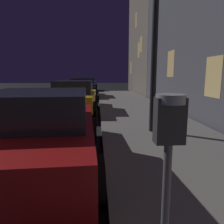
{
  "coord_description": "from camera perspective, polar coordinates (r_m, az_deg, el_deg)",
  "views": [
    {
      "loc": [
        3.88,
        -2.27,
        1.72
      ],
      "look_at": [
        4.05,
        0.12,
        1.3
      ],
      "focal_mm": 34.66,
      "sensor_mm": 36.0,
      "label": 1
    }
  ],
  "objects": [
    {
      "name": "car_green",
      "position": [
        21.8,
        -6.69,
        7.26
      ],
      "size": [
        2.07,
        4.53,
        1.43
      ],
      "color": "#19592D",
      "rests_on": "ground"
    },
    {
      "name": "car_yellow_cab",
      "position": [
        9.86,
        -9.93,
        3.91
      ],
      "size": [
        2.14,
        4.19,
        1.43
      ],
      "color": "gold",
      "rests_on": "ground"
    },
    {
      "name": "building_far",
      "position": [
        20.56,
        15.22,
        19.21
      ],
      "size": [
        6.04,
        8.81,
        10.26
      ],
      "color": "#6B6056",
      "rests_on": "ground"
    },
    {
      "name": "parking_meter",
      "position": [
        1.49,
        14.62,
        -9.14
      ],
      "size": [
        0.19,
        0.19,
        1.45
      ],
      "color": "#59595B",
      "rests_on": "sidewalk"
    },
    {
      "name": "car_black",
      "position": [
        15.95,
        -7.68,
        6.31
      ],
      "size": [
        2.1,
        4.3,
        1.43
      ],
      "color": "black",
      "rests_on": "ground"
    },
    {
      "name": "car_red",
      "position": [
        4.17,
        -18.17,
        -4.69
      ],
      "size": [
        2.26,
        4.29,
        1.43
      ],
      "color": "maroon",
      "rests_on": "ground"
    }
  ]
}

